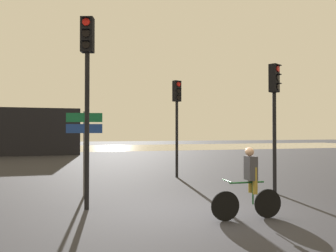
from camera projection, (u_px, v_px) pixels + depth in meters
name	position (u px, v px, depth m)	size (l,w,h in m)	color
ground_plane	(205.00, 212.00, 8.00)	(120.00, 120.00, 0.00)	#28282D
water_strip	(100.00, 148.00, 39.82)	(80.00, 16.00, 0.01)	#9E937F
distant_building	(7.00, 132.00, 27.86)	(12.02, 4.00, 3.94)	black
traffic_light_near_right	(274.00, 103.00, 10.50)	(0.40, 0.42, 4.14)	black
traffic_light_near_left	(87.00, 77.00, 8.37)	(0.38, 0.40, 4.91)	black
traffic_light_center	(177.00, 110.00, 14.19)	(0.38, 0.40, 4.19)	black
direction_sign_post	(84.00, 138.00, 10.06)	(1.08, 0.27, 2.60)	slate
cyclist	(249.00, 183.00, 7.38)	(1.71, 0.46, 1.62)	black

